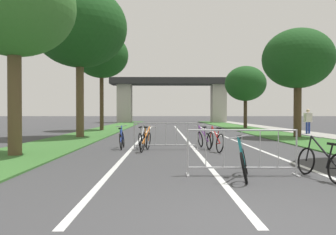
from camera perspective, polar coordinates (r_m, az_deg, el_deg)
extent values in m
plane|color=#3D3D3F|center=(4.39, 16.04, -18.11)|extent=(300.00, 300.00, 0.00)
cube|color=#386B2D|center=(27.21, -10.98, -2.18)|extent=(3.08, 55.66, 0.05)
cube|color=#386B2D|center=(27.74, 14.38, -2.14)|extent=(3.08, 55.66, 0.05)
cube|color=#9E9B93|center=(28.50, 19.27, -2.05)|extent=(1.94, 55.66, 0.08)
cube|color=silver|center=(20.16, 2.68, -3.26)|extent=(0.14, 32.20, 0.01)
cube|color=silver|center=(20.46, 9.62, -3.21)|extent=(0.14, 32.20, 0.01)
cube|color=silver|center=(20.16, -4.36, -3.26)|extent=(0.14, 32.20, 0.01)
cube|color=#2D2D30|center=(50.21, 0.63, 6.16)|extent=(18.15, 3.99, 0.92)
cube|color=#ADA89E|center=(50.33, -7.41, 2.38)|extent=(2.09, 2.40, 5.68)
cube|color=#ADA89E|center=(50.67, 8.62, 2.36)|extent=(2.09, 2.40, 5.68)
cylinder|color=brown|center=(11.97, -24.72, 2.21)|extent=(0.43, 0.43, 3.47)
ellipsoid|color=#38702D|center=(12.48, -24.81, 17.11)|extent=(3.94, 3.94, 3.35)
cylinder|color=brown|center=(19.80, -14.81, 2.87)|extent=(0.44, 0.44, 4.31)
ellipsoid|color=#194719|center=(20.39, -14.85, 14.69)|extent=(5.40, 5.40, 4.59)
cylinder|color=#4C3823|center=(27.44, -11.26, 2.45)|extent=(0.31, 0.31, 4.46)
ellipsoid|color=#194719|center=(27.82, -11.28, 10.38)|extent=(4.30, 4.30, 3.65)
cylinder|color=#4C3823|center=(20.53, 21.25, 1.00)|extent=(0.43, 0.43, 3.04)
ellipsoid|color=#194719|center=(20.77, 21.29, 9.37)|extent=(4.01, 4.01, 3.41)
cylinder|color=#3D2D1E|center=(31.49, 13.08, 0.64)|extent=(0.32, 0.32, 2.72)
ellipsoid|color=#194719|center=(31.61, 13.09, 5.68)|extent=(3.77, 3.77, 3.20)
cylinder|color=#ADADB2|center=(7.62, 3.40, -5.96)|extent=(0.04, 0.04, 1.05)
cube|color=#ADADB2|center=(7.70, 3.40, -9.73)|extent=(0.07, 0.44, 0.03)
cylinder|color=#ADADB2|center=(8.10, 21.10, -5.61)|extent=(0.04, 0.04, 1.05)
cube|color=#ADADB2|center=(8.17, 21.08, -9.16)|extent=(0.07, 0.44, 0.03)
cylinder|color=#ADADB2|center=(7.73, 12.54, -2.12)|extent=(2.45, 0.11, 0.04)
cylinder|color=#ADADB2|center=(7.82, 12.52, -8.36)|extent=(2.45, 0.11, 0.04)
cylinder|color=#ADADB2|center=(7.64, 6.48, -5.27)|extent=(0.02, 0.02, 0.87)
cylinder|color=#ADADB2|center=(7.69, 9.53, -5.23)|extent=(0.02, 0.02, 0.87)
cylinder|color=#ADADB2|center=(7.76, 12.53, -5.18)|extent=(0.02, 0.02, 0.87)
cylinder|color=#ADADB2|center=(7.85, 15.46, -5.12)|extent=(0.02, 0.02, 0.87)
cylinder|color=#ADADB2|center=(7.96, 18.33, -5.05)|extent=(0.02, 0.02, 0.87)
cylinder|color=#ADADB2|center=(12.94, -5.79, -3.19)|extent=(0.04, 0.04, 1.05)
cube|color=#ADADB2|center=(12.99, -5.79, -5.44)|extent=(0.07, 0.44, 0.03)
cylinder|color=#ADADB2|center=(13.01, 5.07, -3.17)|extent=(0.04, 0.04, 1.05)
cube|color=#ADADB2|center=(13.05, 5.07, -5.40)|extent=(0.07, 0.44, 0.03)
cylinder|color=#ADADB2|center=(12.89, -0.35, -0.96)|extent=(2.45, 0.09, 0.04)
cylinder|color=#ADADB2|center=(12.95, -0.35, -4.72)|extent=(2.45, 0.09, 0.04)
cylinder|color=#ADADB2|center=(12.91, -3.98, -2.80)|extent=(0.02, 0.02, 0.87)
cylinder|color=#ADADB2|center=(12.91, -2.17, -2.80)|extent=(0.02, 0.02, 0.87)
cylinder|color=#ADADB2|center=(12.91, -0.35, -2.80)|extent=(0.02, 0.02, 0.87)
cylinder|color=#ADADB2|center=(12.93, 1.47, -2.79)|extent=(0.02, 0.02, 0.87)
cylinder|color=#ADADB2|center=(12.96, 3.27, -2.78)|extent=(0.02, 0.02, 0.87)
torus|color=black|center=(8.36, 22.52, -6.87)|extent=(0.25, 0.64, 0.63)
cylinder|color=black|center=(7.90, 25.08, -5.23)|extent=(0.13, 1.04, 0.61)
cylinder|color=black|center=(7.74, 25.89, -5.97)|extent=(0.14, 0.11, 0.51)
cylinder|color=black|center=(7.64, 26.26, -7.79)|extent=(0.10, 0.34, 0.07)
cylinder|color=black|center=(8.34, 22.90, -4.91)|extent=(0.14, 0.07, 0.58)
cube|color=black|center=(7.71, 26.32, -4.11)|extent=(0.15, 0.26, 0.07)
cylinder|color=#99999E|center=(8.32, 23.27, -2.93)|extent=(0.50, 0.12, 0.11)
torus|color=black|center=(11.98, -4.38, -4.41)|extent=(0.22, 0.68, 0.67)
torus|color=black|center=(12.94, -3.37, -4.03)|extent=(0.22, 0.68, 0.67)
cylinder|color=orange|center=(12.41, -3.75, -2.94)|extent=(0.26, 0.95, 0.59)
cylinder|color=orange|center=(12.23, -3.95, -3.09)|extent=(0.10, 0.13, 0.62)
cylinder|color=orange|center=(12.14, -4.22, -4.46)|extent=(0.08, 0.32, 0.08)
cylinder|color=orange|center=(12.89, -3.27, -2.80)|extent=(0.09, 0.10, 0.56)
cube|color=black|center=(12.17, -3.84, -1.64)|extent=(0.14, 0.25, 0.06)
cylinder|color=#99999E|center=(12.85, -3.16, -1.56)|extent=(0.51, 0.11, 0.08)
torus|color=black|center=(12.01, 8.87, -4.37)|extent=(0.27, 0.70, 0.69)
torus|color=black|center=(12.99, 7.16, -3.98)|extent=(0.27, 0.70, 0.69)
cylinder|color=red|center=(12.46, 8.17, -2.87)|extent=(0.18, 1.02, 0.60)
cylinder|color=red|center=(12.28, 8.48, -3.15)|extent=(0.13, 0.11, 0.58)
cylinder|color=red|center=(12.16, 8.56, -4.42)|extent=(0.10, 0.34, 0.08)
cylinder|color=red|center=(12.96, 7.34, -2.73)|extent=(0.12, 0.08, 0.57)
cube|color=black|center=(12.24, 8.70, -1.83)|extent=(0.15, 0.26, 0.06)
cylinder|color=#99999E|center=(12.93, 7.52, -1.49)|extent=(0.50, 0.13, 0.09)
torus|color=black|center=(12.90, -8.08, -4.13)|extent=(0.13, 0.64, 0.64)
torus|color=black|center=(13.90, -7.69, -3.77)|extent=(0.13, 0.64, 0.64)
cylinder|color=#1E389E|center=(13.36, -8.01, -2.74)|extent=(0.13, 0.99, 0.60)
cylinder|color=#1E389E|center=(13.17, -8.07, -3.03)|extent=(0.10, 0.12, 0.56)
cylinder|color=#1E389E|center=(13.06, -8.01, -4.17)|extent=(0.03, 0.33, 0.08)
cylinder|color=#1E389E|center=(13.86, -7.82, -2.62)|extent=(0.10, 0.10, 0.57)
cube|color=black|center=(13.12, -8.20, -1.84)|extent=(0.11, 0.24, 0.06)
cylinder|color=#99999E|center=(13.83, -7.95, -1.45)|extent=(0.46, 0.04, 0.07)
torus|color=black|center=(13.00, -4.70, -4.07)|extent=(0.20, 0.65, 0.65)
torus|color=black|center=(13.94, -3.89, -3.74)|extent=(0.20, 0.65, 0.65)
cylinder|color=#B7B7BC|center=(13.43, -4.42, -2.80)|extent=(0.11, 0.94, 0.56)
cylinder|color=#B7B7BC|center=(13.25, -4.57, -2.91)|extent=(0.12, 0.11, 0.59)
cylinder|color=#B7B7BC|center=(13.15, -4.55, -4.12)|extent=(0.08, 0.31, 0.08)
cylinder|color=#B7B7BC|center=(13.90, -4.03, -2.67)|extent=(0.11, 0.09, 0.53)
cube|color=black|center=(13.21, -4.74, -1.65)|extent=(0.14, 0.25, 0.06)
cylinder|color=#99999E|center=(13.87, -4.16, -1.60)|extent=(0.52, 0.10, 0.08)
torus|color=black|center=(13.05, 6.89, -4.05)|extent=(0.26, 0.66, 0.65)
torus|color=black|center=(14.03, 5.52, -3.71)|extent=(0.26, 0.66, 0.65)
cylinder|color=#662884|center=(13.48, 6.05, -2.67)|extent=(0.32, 0.98, 0.61)
cylinder|color=#662884|center=(13.30, 6.34, -2.90)|extent=(0.12, 0.14, 0.59)
cylinder|color=#662884|center=(13.21, 6.67, -4.09)|extent=(0.09, 0.34, 0.08)
cylinder|color=#662884|center=(13.97, 5.39, -2.55)|extent=(0.11, 0.11, 0.58)
cube|color=black|center=(13.24, 6.22, -1.65)|extent=(0.15, 0.26, 0.06)
cylinder|color=#99999E|center=(13.93, 5.27, -1.38)|extent=(0.43, 0.11, 0.09)
torus|color=black|center=(7.93, 12.89, -7.19)|extent=(0.32, 0.67, 0.64)
torus|color=black|center=(6.90, 12.83, -8.39)|extent=(0.32, 0.67, 0.64)
cylinder|color=#197A7F|center=(7.40, 12.40, -5.39)|extent=(0.40, 0.97, 0.64)
cylinder|color=#197A7F|center=(7.61, 12.49, -5.57)|extent=(0.15, 0.15, 0.62)
cylinder|color=#197A7F|center=(7.77, 12.92, -7.54)|extent=(0.10, 0.34, 0.07)
cylinder|color=#197A7F|center=(6.88, 12.33, -5.85)|extent=(0.15, 0.12, 0.62)
cube|color=black|center=(7.62, 12.04, -3.24)|extent=(0.16, 0.26, 0.07)
cylinder|color=#99999E|center=(6.88, 11.84, -3.30)|extent=(0.42, 0.13, 0.11)
cylinder|color=navy|center=(23.49, 22.97, -1.74)|extent=(0.12, 0.12, 0.83)
cylinder|color=navy|center=(23.39, 22.61, -1.75)|extent=(0.12, 0.12, 0.83)
cube|color=beige|center=(23.42, 22.80, 0.00)|extent=(0.50, 0.36, 0.59)
cylinder|color=beige|center=(23.57, 23.31, -0.07)|extent=(0.10, 0.10, 0.53)
cylinder|color=beige|center=(23.27, 22.28, -0.08)|extent=(0.10, 0.10, 0.53)
sphere|color=beige|center=(23.42, 22.81, 1.07)|extent=(0.23, 0.23, 0.23)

